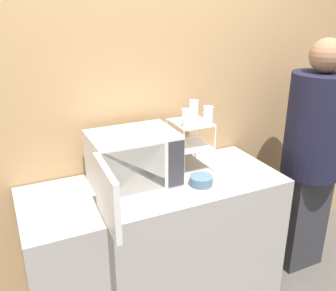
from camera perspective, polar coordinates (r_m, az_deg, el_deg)
The scene contains 9 objects.
wall_back at distance 2.48m, azimuth -5.42°, elevation 5.75°, with size 8.00×0.06×2.60m.
counter at distance 2.55m, azimuth -1.75°, elevation -15.04°, with size 1.61×0.66×0.91m.
microwave at distance 2.24m, azimuth -5.48°, elevation -2.28°, with size 0.56×0.76×0.33m.
dish_rack at distance 2.45m, azimuth 3.43°, elevation 1.61°, with size 0.24×0.25×0.32m.
glass_front_left at distance 2.30m, azimuth 2.87°, elevation 4.17°, with size 0.06×0.06×0.11m.
glass_back_right at distance 2.51m, azimuth 3.94°, elevation 5.62°, with size 0.06×0.06×0.11m.
glass_front_right at distance 2.37m, azimuth 6.14°, elevation 4.60°, with size 0.06×0.06×0.11m.
bowl at distance 2.30m, azimuth 5.06°, elevation -5.35°, with size 0.14×0.14×0.06m.
person at distance 2.86m, azimuth 21.18°, elevation -0.63°, with size 0.41×0.41×1.74m.
Camera 1 is at (-0.81, -1.55, 1.97)m, focal length 40.00 mm.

